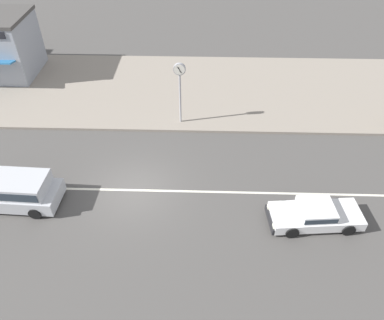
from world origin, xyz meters
The scene contains 6 objects.
ground_plane centered at (0.00, 0.00, 0.00)m, with size 160.00×160.00×0.00m, color #4C4947.
lane_centre_stripe centered at (0.00, 0.00, 0.00)m, with size 50.40×0.14×0.01m, color silver.
kerb_strip centered at (0.00, 9.96, 0.07)m, with size 68.00×10.00×0.15m, color gray.
sedan_white_1 centered at (8.51, -1.79, 0.53)m, with size 4.31×2.02×1.06m.
minivan_silver_2 centered at (-5.54, -0.97, 0.85)m, with size 4.66×2.14×1.56m.
street_clock centered at (2.00, 5.89, 3.06)m, with size 0.69×0.22×3.88m.
Camera 1 is at (3.27, -13.17, 13.43)m, focal length 35.00 mm.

